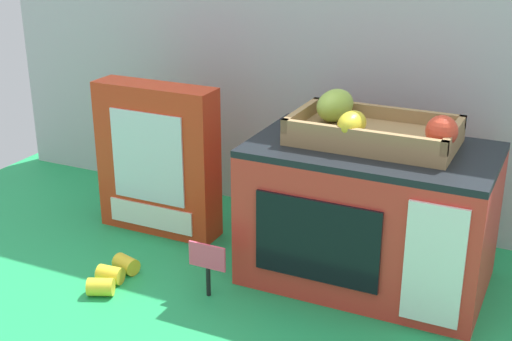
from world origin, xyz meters
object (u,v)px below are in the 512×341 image
at_px(loose_toy_banana, 113,275).
at_px(toy_microwave, 368,215).
at_px(food_groups_crate, 370,128).
at_px(price_sign, 207,262).
at_px(cookie_set_box, 158,160).

bearing_deg(loose_toy_banana, toy_microwave, 27.66).
height_order(toy_microwave, food_groups_crate, food_groups_crate).
bearing_deg(loose_toy_banana, food_groups_crate, 30.47).
distance_m(price_sign, loose_toy_banana, 0.19).
relative_size(food_groups_crate, loose_toy_banana, 2.17).
relative_size(toy_microwave, food_groups_crate, 1.46).
xyz_separation_m(toy_microwave, price_sign, (-0.23, -0.18, -0.06)).
height_order(cookie_set_box, loose_toy_banana, cookie_set_box).
height_order(toy_microwave, loose_toy_banana, toy_microwave).
bearing_deg(food_groups_crate, loose_toy_banana, -149.53).
distance_m(food_groups_crate, price_sign, 0.36).
bearing_deg(food_groups_crate, cookie_set_box, -179.50).
height_order(food_groups_crate, loose_toy_banana, food_groups_crate).
bearing_deg(price_sign, toy_microwave, 37.63).
distance_m(food_groups_crate, cookie_set_box, 0.46).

